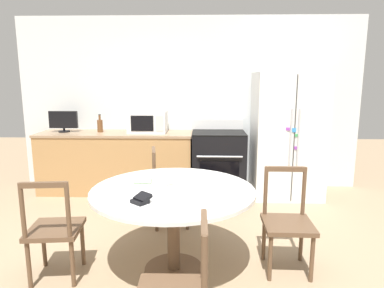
{
  "coord_description": "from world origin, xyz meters",
  "views": [
    {
      "loc": [
        0.2,
        -2.67,
        1.68
      ],
      "look_at": [
        0.09,
        1.15,
        0.95
      ],
      "focal_mm": 32.0,
      "sensor_mm": 36.0,
      "label": 1
    }
  ],
  "objects_px": {
    "countertop_tv": "(63,121)",
    "dining_chair_far": "(168,188)",
    "oven_range": "(218,162)",
    "candle_glass": "(159,185)",
    "counter_bottle": "(100,125)",
    "dining_chair_left": "(54,230)",
    "dining_chair_right": "(287,223)",
    "wallet": "(141,199)",
    "refrigerator": "(287,135)",
    "microwave": "(148,122)"
  },
  "relations": [
    {
      "from": "countertop_tv",
      "to": "dining_chair_far",
      "type": "xyz_separation_m",
      "value": [
        1.67,
        -1.21,
        -0.63
      ]
    },
    {
      "from": "oven_range",
      "to": "candle_glass",
      "type": "height_order",
      "value": "oven_range"
    },
    {
      "from": "counter_bottle",
      "to": "dining_chair_left",
      "type": "relative_size",
      "value": 0.29
    },
    {
      "from": "dining_chair_right",
      "to": "wallet",
      "type": "distance_m",
      "value": 1.32
    },
    {
      "from": "dining_chair_far",
      "to": "dining_chair_left",
      "type": "distance_m",
      "value": 1.41
    },
    {
      "from": "dining_chair_left",
      "to": "dining_chair_right",
      "type": "relative_size",
      "value": 1.0
    },
    {
      "from": "refrigerator",
      "to": "counter_bottle",
      "type": "bearing_deg",
      "value": 177.47
    },
    {
      "from": "wallet",
      "to": "dining_chair_far",
      "type": "bearing_deg",
      "value": 87.0
    },
    {
      "from": "wallet",
      "to": "countertop_tv",
      "type": "bearing_deg",
      "value": 122.25
    },
    {
      "from": "oven_range",
      "to": "dining_chair_far",
      "type": "height_order",
      "value": "oven_range"
    },
    {
      "from": "countertop_tv",
      "to": "dining_chair_right",
      "type": "bearing_deg",
      "value": -37.19
    },
    {
      "from": "dining_chair_far",
      "to": "candle_glass",
      "type": "bearing_deg",
      "value": -7.33
    },
    {
      "from": "countertop_tv",
      "to": "dining_chair_left",
      "type": "height_order",
      "value": "countertop_tv"
    },
    {
      "from": "dining_chair_right",
      "to": "dining_chair_left",
      "type": "bearing_deg",
      "value": 7.33
    },
    {
      "from": "countertop_tv",
      "to": "dining_chair_right",
      "type": "height_order",
      "value": "countertop_tv"
    },
    {
      "from": "counter_bottle",
      "to": "dining_chair_right",
      "type": "relative_size",
      "value": 0.29
    },
    {
      "from": "candle_glass",
      "to": "countertop_tv",
      "type": "bearing_deg",
      "value": 127.42
    },
    {
      "from": "refrigerator",
      "to": "candle_glass",
      "type": "relative_size",
      "value": 19.02
    },
    {
      "from": "refrigerator",
      "to": "microwave",
      "type": "distance_m",
      "value": 2.03
    },
    {
      "from": "oven_range",
      "to": "dining_chair_right",
      "type": "distance_m",
      "value": 2.14
    },
    {
      "from": "dining_chair_right",
      "to": "candle_glass",
      "type": "height_order",
      "value": "dining_chair_right"
    },
    {
      "from": "refrigerator",
      "to": "counter_bottle",
      "type": "xyz_separation_m",
      "value": [
        -2.74,
        0.12,
        0.12
      ]
    },
    {
      "from": "oven_range",
      "to": "wallet",
      "type": "relative_size",
      "value": 6.2
    },
    {
      "from": "dining_chair_right",
      "to": "candle_glass",
      "type": "distance_m",
      "value": 1.17
    },
    {
      "from": "microwave",
      "to": "countertop_tv",
      "type": "bearing_deg",
      "value": 179.52
    },
    {
      "from": "dining_chair_right",
      "to": "candle_glass",
      "type": "relative_size",
      "value": 9.69
    },
    {
      "from": "oven_range",
      "to": "dining_chair_left",
      "type": "relative_size",
      "value": 1.2
    },
    {
      "from": "oven_range",
      "to": "candle_glass",
      "type": "distance_m",
      "value": 2.27
    },
    {
      "from": "refrigerator",
      "to": "dining_chair_far",
      "type": "bearing_deg",
      "value": -145.51
    },
    {
      "from": "countertop_tv",
      "to": "candle_glass",
      "type": "distance_m",
      "value": 2.8
    },
    {
      "from": "candle_glass",
      "to": "wallet",
      "type": "relative_size",
      "value": 0.53
    },
    {
      "from": "wallet",
      "to": "counter_bottle",
      "type": "bearing_deg",
      "value": 112.59
    },
    {
      "from": "dining_chair_far",
      "to": "dining_chair_right",
      "type": "relative_size",
      "value": 1.0
    },
    {
      "from": "refrigerator",
      "to": "dining_chair_right",
      "type": "distance_m",
      "value": 2.12
    },
    {
      "from": "wallet",
      "to": "oven_range",
      "type": "bearing_deg",
      "value": 74.31
    },
    {
      "from": "oven_range",
      "to": "wallet",
      "type": "xyz_separation_m",
      "value": [
        -0.7,
        -2.49,
        0.32
      ]
    },
    {
      "from": "refrigerator",
      "to": "countertop_tv",
      "type": "bearing_deg",
      "value": 178.09
    },
    {
      "from": "microwave",
      "to": "dining_chair_right",
      "type": "xyz_separation_m",
      "value": [
        1.55,
        -2.12,
        -0.62
      ]
    },
    {
      "from": "dining_chair_left",
      "to": "candle_glass",
      "type": "xyz_separation_m",
      "value": [
        0.87,
        0.12,
        0.36
      ]
    },
    {
      "from": "counter_bottle",
      "to": "dining_chair_left",
      "type": "distance_m",
      "value": 2.44
    },
    {
      "from": "dining_chair_left",
      "to": "dining_chair_far",
      "type": "bearing_deg",
      "value": 47.21
    },
    {
      "from": "dining_chair_far",
      "to": "wallet",
      "type": "height_order",
      "value": "dining_chair_far"
    },
    {
      "from": "oven_range",
      "to": "candle_glass",
      "type": "bearing_deg",
      "value": -105.55
    },
    {
      "from": "countertop_tv",
      "to": "counter_bottle",
      "type": "xyz_separation_m",
      "value": [
        0.54,
        0.01,
        -0.07
      ]
    },
    {
      "from": "dining_chair_right",
      "to": "oven_range",
      "type": "bearing_deg",
      "value": -74.93
    },
    {
      "from": "microwave",
      "to": "dining_chair_right",
      "type": "bearing_deg",
      "value": -53.78
    },
    {
      "from": "microwave",
      "to": "wallet",
      "type": "bearing_deg",
      "value": -82.23
    },
    {
      "from": "dining_chair_far",
      "to": "candle_glass",
      "type": "height_order",
      "value": "dining_chair_far"
    },
    {
      "from": "refrigerator",
      "to": "microwave",
      "type": "relative_size",
      "value": 3.2
    },
    {
      "from": "refrigerator",
      "to": "dining_chair_far",
      "type": "xyz_separation_m",
      "value": [
        -1.61,
        -1.1,
        -0.45
      ]
    }
  ]
}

